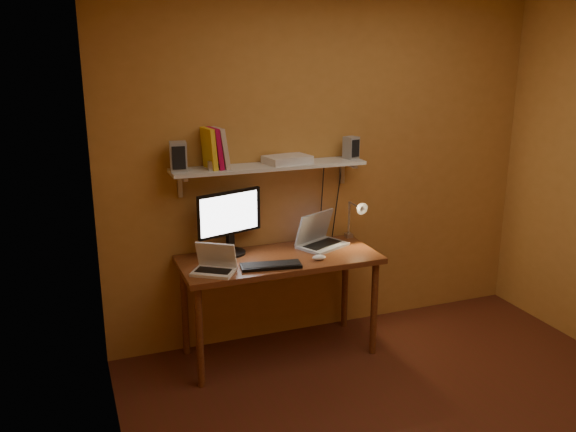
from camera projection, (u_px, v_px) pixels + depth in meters
name	position (u px, v px, depth m)	size (l,w,h in m)	color
room	(454.00, 223.00, 3.15)	(3.44, 3.24, 2.64)	#4F2014
desk	(279.00, 268.00, 4.31)	(1.40, 0.60, 0.75)	brown
wall_shelf	(270.00, 167.00, 4.29)	(1.40, 0.25, 0.21)	silver
monitor	(230.00, 219.00, 4.28)	(0.49, 0.27, 0.46)	black
laptop	(319.00, 237.00, 4.51)	(0.42, 0.37, 0.25)	#92949A
netbook	(215.00, 264.00, 3.98)	(0.33, 0.31, 0.20)	white
keyboard	(271.00, 266.00, 4.08)	(0.41, 0.14, 0.02)	black
mouse	(319.00, 257.00, 4.22)	(0.10, 0.06, 0.03)	white
desk_lamp	(356.00, 215.00, 4.56)	(0.09, 0.23, 0.38)	silver
speaker_left	(178.00, 156.00, 4.04)	(0.11, 0.11, 0.20)	#92949A
speaker_right	(351.00, 148.00, 4.49)	(0.09, 0.09, 0.16)	#92949A
books	(215.00, 148.00, 4.12)	(0.17, 0.20, 0.28)	yellow
shelf_camera	(216.00, 166.00, 4.09)	(0.11, 0.05, 0.06)	silver
router	(287.00, 159.00, 4.33)	(0.32, 0.21, 0.05)	white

